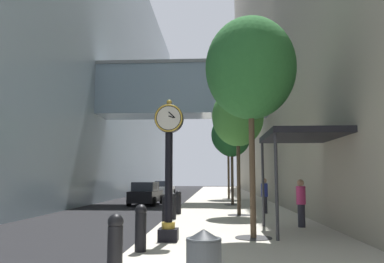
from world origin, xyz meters
TOP-DOWN VIEW (x-y plane):
  - ground_plane at (0.00, 27.00)m, footprint 110.00×110.00m
  - sidewalk_right at (3.16, 30.00)m, footprint 6.32×80.00m
  - building_block_left at (-11.07, 29.96)m, footprint 22.29×80.00m
  - street_clock at (0.86, 7.16)m, footprint 0.84×0.55m
  - bollard_nearest at (0.37, 3.11)m, footprint 0.29×0.29m
  - bollard_second at (0.37, 5.56)m, footprint 0.29×0.29m
  - bollard_fourth at (0.37, 10.46)m, footprint 0.29×0.29m
  - bollard_fifth at (0.37, 12.90)m, footprint 0.29×0.29m
  - bollard_sixth at (0.37, 15.35)m, footprint 0.29×0.29m
  - street_tree_near at (3.34, 7.86)m, footprint 2.83×2.83m
  - street_tree_mid_near at (3.34, 14.82)m, footprint 2.53×2.53m
  - street_tree_mid_far at (3.34, 21.77)m, footprint 2.56×2.56m
  - street_tree_far at (3.34, 28.72)m, footprint 2.87×2.87m
  - pedestrian_walking at (4.70, 15.87)m, footprint 0.38×0.38m
  - pedestrian_by_clock at (5.35, 10.52)m, footprint 0.41×0.41m
  - storefront_awning at (5.08, 9.04)m, footprint 2.40×3.60m
  - car_white_near at (-3.24, 37.31)m, footprint 2.03×4.39m
  - car_black_mid at (-2.69, 23.38)m, footprint 2.05×4.39m

SIDE VIEW (x-z plane):
  - ground_plane at x=0.00m, z-range 0.00..0.00m
  - sidewalk_right at x=3.16m, z-range 0.00..0.14m
  - bollard_nearest at x=0.37m, z-range 0.17..1.31m
  - bollard_second at x=0.37m, z-range 0.17..1.31m
  - bollard_fourth at x=0.37m, z-range 0.17..1.31m
  - bollard_fifth at x=0.37m, z-range 0.17..1.31m
  - bollard_sixth at x=0.37m, z-range 0.17..1.31m
  - car_white_near at x=-3.24m, z-range -0.02..1.54m
  - car_black_mid at x=-2.69m, z-range -0.02..1.59m
  - pedestrian_by_clock at x=5.35m, z-range 0.20..1.93m
  - pedestrian_walking at x=4.70m, z-range 0.20..1.95m
  - street_clock at x=0.86m, z-range 0.33..4.43m
  - storefront_awning at x=5.08m, z-range 1.63..4.93m
  - street_tree_mid_far at x=3.34m, z-range 1.70..7.80m
  - street_tree_mid_near at x=3.34m, z-range 1.77..7.99m
  - street_tree_near at x=3.34m, z-range 1.92..8.78m
  - street_tree_far at x=3.34m, z-range 1.99..9.03m
  - building_block_left at x=-11.07m, z-range -0.04..26.16m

